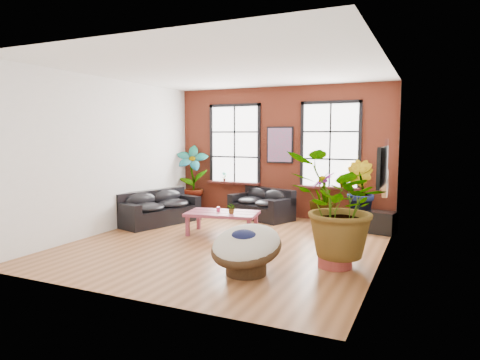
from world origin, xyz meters
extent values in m
cube|color=brown|center=(0.00, 0.00, -0.01)|extent=(6.00, 6.50, 0.02)
cube|color=white|center=(0.00, 0.00, 3.51)|extent=(6.00, 6.50, 0.02)
cube|color=#4E1C12|center=(0.00, 3.26, 1.75)|extent=(6.00, 0.02, 3.50)
cube|color=silver|center=(0.00, -3.26, 1.75)|extent=(6.00, 0.02, 3.50)
cube|color=silver|center=(-3.01, 0.00, 1.75)|extent=(0.02, 6.50, 3.50)
cube|color=silver|center=(3.01, 0.00, 1.75)|extent=(0.02, 6.50, 3.50)
cube|color=white|center=(-1.35, 3.20, 1.95)|extent=(1.40, 0.02, 2.10)
cube|color=#36120E|center=(-1.35, 3.13, 0.87)|extent=(1.60, 0.22, 0.06)
cube|color=white|center=(1.35, 3.20, 1.95)|extent=(1.40, 0.02, 2.10)
cube|color=#36120E|center=(1.35, 3.13, 0.87)|extent=(1.60, 0.22, 0.06)
cube|color=black|center=(-0.36, 2.71, 0.20)|extent=(1.93, 1.45, 0.39)
cube|color=black|center=(-0.23, 3.01, 0.60)|extent=(1.68, 0.86, 0.40)
cube|color=black|center=(-1.06, 3.01, 0.50)|extent=(0.52, 0.86, 0.21)
cube|color=black|center=(0.35, 2.42, 0.50)|extent=(0.52, 0.86, 0.21)
ellipsoid|color=black|center=(-0.68, 2.80, 0.45)|extent=(0.95, 0.94, 0.23)
ellipsoid|color=black|center=(-0.59, 3.02, 0.60)|extent=(0.76, 0.49, 0.39)
ellipsoid|color=black|center=(-0.07, 2.54, 0.45)|extent=(0.95, 0.94, 0.23)
ellipsoid|color=black|center=(0.03, 2.77, 0.60)|extent=(0.76, 0.49, 0.39)
cube|color=black|center=(-2.43, 1.05, 0.20)|extent=(1.43, 2.23, 0.40)
cube|color=black|center=(-2.74, 1.15, 0.61)|extent=(0.80, 2.04, 0.41)
cube|color=black|center=(-2.69, 0.16, 0.51)|extent=(0.89, 0.45, 0.21)
cube|color=black|center=(-2.16, 1.94, 0.51)|extent=(0.89, 0.45, 0.21)
ellipsoid|color=black|center=(-2.50, 0.65, 0.46)|extent=(0.96, 1.08, 0.23)
ellipsoid|color=black|center=(-2.74, 0.72, 0.61)|extent=(0.48, 0.93, 0.40)
ellipsoid|color=black|center=(-2.26, 1.43, 0.46)|extent=(0.96, 1.08, 0.23)
ellipsoid|color=black|center=(-2.50, 1.51, 0.61)|extent=(0.48, 0.93, 0.40)
cube|color=maroon|center=(-0.47, 0.68, 0.47)|extent=(1.70, 1.16, 0.07)
cube|color=#36120E|center=(-0.44, 0.53, 0.50)|extent=(1.54, 0.29, 0.00)
cube|color=#36120E|center=(-0.50, 0.83, 0.50)|extent=(1.54, 0.29, 0.00)
cube|color=maroon|center=(-1.09, 0.20, 0.22)|extent=(0.09, 0.09, 0.44)
cube|color=maroon|center=(0.27, 0.45, 0.22)|extent=(0.09, 0.09, 0.44)
cube|color=maroon|center=(-1.21, 0.91, 0.22)|extent=(0.09, 0.09, 0.44)
cube|color=maroon|center=(0.15, 1.15, 0.22)|extent=(0.09, 0.09, 0.44)
cylinder|color=#C93261|center=(-0.59, 0.71, 0.55)|extent=(0.10, 0.10, 0.10)
cylinder|color=#372413|center=(1.12, -1.64, 0.13)|extent=(0.71, 0.71, 0.26)
torus|color=#372413|center=(1.12, -1.64, 0.44)|extent=(1.22, 1.22, 0.52)
ellipsoid|color=beige|center=(1.12, -1.64, 0.50)|extent=(1.18, 1.24, 0.70)
ellipsoid|color=#111538|center=(1.12, -1.69, 0.63)|extent=(0.46, 0.38, 0.20)
cube|color=black|center=(0.00, 3.19, 1.95)|extent=(0.74, 0.04, 0.98)
cube|color=#0C7F8C|center=(0.00, 3.16, 1.95)|extent=(0.66, 0.02, 0.90)
cube|color=black|center=(2.95, 0.30, 1.65)|extent=(0.06, 1.25, 0.72)
cube|color=black|center=(2.92, 0.30, 1.65)|extent=(0.01, 1.15, 0.62)
cylinder|color=#B27F4C|center=(2.90, 1.35, 1.13)|extent=(0.09, 0.38, 0.38)
cylinder|color=#B27F4C|center=(2.90, 1.35, 1.38)|extent=(0.09, 0.30, 0.30)
cylinder|color=black|center=(2.90, 1.35, 1.13)|extent=(0.09, 0.11, 0.11)
cube|color=#36120E|center=(2.90, 1.35, 1.75)|extent=(0.04, 0.05, 0.55)
cube|color=#36120E|center=(2.90, 1.35, 2.07)|extent=(0.06, 0.06, 0.14)
cube|color=black|center=(2.77, 2.25, 0.25)|extent=(0.67, 0.59, 0.49)
cylinder|color=#993832|center=(-2.54, 2.81, 0.19)|extent=(0.68, 0.68, 0.38)
cylinder|color=#993832|center=(2.19, 2.78, 0.17)|extent=(0.50, 0.50, 0.34)
cylinder|color=#993832|center=(2.34, -0.67, 0.21)|extent=(0.73, 0.73, 0.42)
cylinder|color=#993832|center=(1.40, 2.45, 0.17)|extent=(0.53, 0.53, 0.35)
imported|color=#134A25|center=(-2.53, 2.84, 1.04)|extent=(1.10, 0.93, 1.77)
imported|color=#134A25|center=(2.15, 2.82, 0.88)|extent=(1.03, 1.02, 1.46)
imported|color=#134A25|center=(2.37, -0.70, 1.06)|extent=(2.10, 2.14, 1.79)
imported|color=#134A25|center=(1.38, 2.43, 0.73)|extent=(0.89, 0.89, 1.18)
imported|color=#134A25|center=(-0.19, 0.59, 0.62)|extent=(0.26, 0.25, 0.23)
imported|color=#134A25|center=(-1.65, 3.13, 1.04)|extent=(0.17, 0.17, 0.27)
imported|color=#134A25|center=(1.70, 3.13, 1.04)|extent=(0.19, 0.19, 0.27)
camera|label=1|loc=(3.79, -7.72, 2.21)|focal=32.00mm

